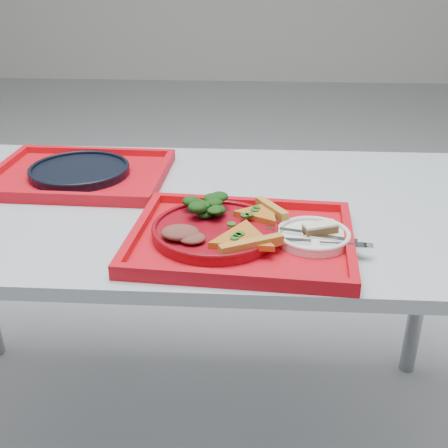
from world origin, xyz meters
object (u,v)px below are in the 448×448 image
Objects in this scene: navy_plate at (80,172)px; dessert_bar at (320,228)px; tray_main at (241,241)px; dinner_plate at (215,232)px; tray_far at (80,177)px.

navy_plate is 3.47× the size of dessert_bar.
dinner_plate is at bearing 173.86° from tray_main.
dessert_bar reaches higher than tray_far.
tray_far is 0.68m from dessert_bar.
tray_far is 0.01m from navy_plate.
dessert_bar is (0.60, -0.33, 0.03)m from tray_far.
dessert_bar is at bearing 7.92° from tray_main.
dinner_plate is 0.22m from dessert_bar.
tray_main is 0.16m from dessert_bar.
navy_plate is at bearing 139.14° from dinner_plate.
dinner_plate is (-0.05, 0.01, 0.02)m from tray_main.
tray_main is at bearing 163.34° from dessert_bar.
tray_far is 1.73× the size of navy_plate.
tray_main is 1.73× the size of navy_plate.
navy_plate reaches higher than tray_main.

